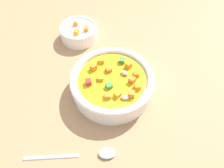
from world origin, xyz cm
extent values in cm
cube|color=#9E754F|center=(0.00, 0.00, -1.00)|extent=(140.00, 140.00, 2.00)
cylinder|color=white|center=(0.00, 0.00, 2.26)|extent=(20.26, 20.26, 4.52)
torus|color=white|center=(0.00, 0.00, 5.04)|extent=(20.78, 20.78, 1.74)
cylinder|color=#B59D19|center=(0.00, 0.00, 4.72)|extent=(16.64, 16.64, 0.40)
cube|color=orange|center=(4.50, -2.39, 5.53)|extent=(1.53, 1.53, 1.21)
cube|color=orange|center=(-1.72, -2.15, 5.40)|extent=(1.90, 1.90, 0.95)
cube|color=orange|center=(-5.35, -1.41, 5.67)|extent=(1.42, 1.42, 1.49)
cube|color=orange|center=(0.49, 5.52, 5.71)|extent=(1.35, 1.35, 1.57)
cube|color=red|center=(-2.61, -5.19, 5.56)|extent=(1.83, 1.83, 1.27)
cube|color=orange|center=(3.90, 2.98, 5.62)|extent=(1.50, 1.50, 1.39)
ellipsoid|color=beige|center=(0.97, 3.17, 5.42)|extent=(2.11, 1.61, 1.00)
cube|color=orange|center=(3.25, -4.24, 5.43)|extent=(1.90, 1.90, 1.01)
cube|color=orange|center=(3.14, 5.11, 5.48)|extent=(1.90, 1.90, 1.11)
cube|color=orange|center=(-2.42, 1.04, 5.43)|extent=(1.64, 1.64, 1.02)
cube|color=orange|center=(6.07, 2.52, 5.56)|extent=(1.87, 1.87, 1.27)
cube|color=orange|center=(6.70, 0.25, 5.66)|extent=(1.91, 1.91, 1.48)
cube|color=green|center=(1.40, -2.20, 5.49)|extent=(1.57, 1.57, 1.13)
cube|color=orange|center=(-5.84, 1.67, 5.50)|extent=(1.91, 1.91, 1.16)
ellipsoid|color=beige|center=(6.22, -1.58, 5.39)|extent=(2.15, 2.23, 0.94)
cube|color=green|center=(-2.33, 5.52, 5.47)|extent=(1.91, 1.91, 1.10)
cylinder|color=silver|center=(4.41, -21.31, 0.42)|extent=(7.85, 9.61, 0.85)
ellipsoid|color=silver|center=(11.83, -11.93, 0.52)|extent=(4.27, 4.47, 1.05)
cylinder|color=white|center=(-21.98, 5.80, 1.88)|extent=(11.20, 11.20, 3.77)
torus|color=white|center=(-21.98, 5.80, 3.99)|extent=(11.32, 11.32, 0.90)
cube|color=orange|center=(-20.09, 3.91, 4.46)|extent=(1.90, 1.90, 1.37)
cube|color=orange|center=(-23.61, 6.01, 4.40)|extent=(1.57, 1.57, 1.27)
cube|color=orange|center=(-19.37, 6.97, 4.42)|extent=(1.83, 1.83, 1.30)
camera|label=1|loc=(24.03, -21.44, 46.56)|focal=34.71mm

